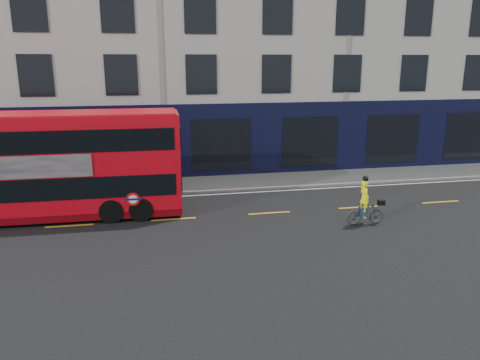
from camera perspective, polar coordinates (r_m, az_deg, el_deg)
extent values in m
plane|color=black|center=(17.70, -7.83, -6.33)|extent=(120.00, 120.00, 0.00)
cube|color=gray|center=(23.87, -8.84, -0.71)|extent=(60.00, 3.00, 0.12)
cube|color=slate|center=(22.43, -8.66, -1.69)|extent=(60.00, 0.12, 0.13)
cube|color=#B7B4AD|center=(29.58, -10.03, 16.70)|extent=(50.00, 10.00, 15.00)
cube|color=black|center=(24.90, -9.17, 4.48)|extent=(50.00, 0.08, 4.00)
cube|color=silver|center=(22.15, -8.61, -2.05)|extent=(58.00, 0.10, 0.01)
cube|color=red|center=(20.04, -22.57, 2.04)|extent=(10.52, 2.54, 3.76)
cube|color=#65040A|center=(20.54, -22.03, -3.49)|extent=(10.52, 2.49, 0.29)
cube|color=black|center=(20.22, -22.34, -0.27)|extent=(10.10, 2.57, 0.86)
cube|color=black|center=(19.87, -22.84, 4.78)|extent=(10.10, 2.57, 0.86)
cube|color=#A70B16|center=(19.76, -23.10, 7.42)|extent=(10.31, 2.44, 0.08)
cube|color=black|center=(19.78, -7.30, 0.41)|extent=(0.07, 2.14, 0.86)
cube|color=black|center=(19.43, -7.47, 5.60)|extent=(0.07, 2.14, 0.86)
cube|color=gray|center=(19.10, -26.11, 1.31)|extent=(5.72, 0.13, 0.86)
cylinder|color=red|center=(18.74, -12.92, -2.30)|extent=(0.53, 0.03, 0.53)
cylinder|color=white|center=(18.74, -12.92, -2.31)|extent=(0.34, 0.03, 0.34)
cube|color=#0C1459|center=(18.73, -12.92, -2.31)|extent=(0.67, 0.03, 0.09)
cylinder|color=black|center=(20.04, -11.90, -2.58)|extent=(0.99, 2.45, 0.95)
cylinder|color=black|center=(20.11, -15.15, -2.71)|extent=(0.99, 2.45, 0.95)
imported|color=#424546|center=(18.85, 15.02, -3.91)|extent=(1.54, 0.44, 0.92)
imported|color=#FAF80A|center=(18.64, 14.89, -2.23)|extent=(0.35, 0.54, 1.46)
cube|color=black|center=(19.03, 16.84, -2.64)|extent=(0.25, 0.20, 0.20)
cube|color=navy|center=(18.78, 14.80, -3.59)|extent=(0.27, 0.34, 0.62)
sphere|color=black|center=(18.43, 15.05, 0.16)|extent=(0.23, 0.23, 0.23)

